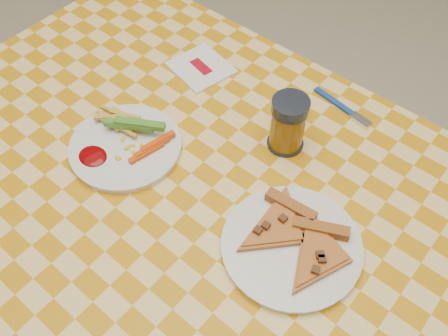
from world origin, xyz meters
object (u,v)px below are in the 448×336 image
Objects in this scene: table at (201,222)px; drink_glass at (288,124)px; plate_right at (291,246)px; plate_left at (126,147)px.

drink_glass reaches higher than table.
table is 11.17× the size of drink_glass.
table is at bearing -101.01° from drink_glass.
plate_right is (0.18, 0.03, 0.08)m from table.
drink_glass is at bearing 78.99° from table.
drink_glass is at bearing 42.60° from plate_left.
plate_right is at bearing 8.41° from table.
plate_right is at bearing 4.50° from plate_left.
plate_right reaches higher than table.
drink_glass reaches higher than plate_left.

